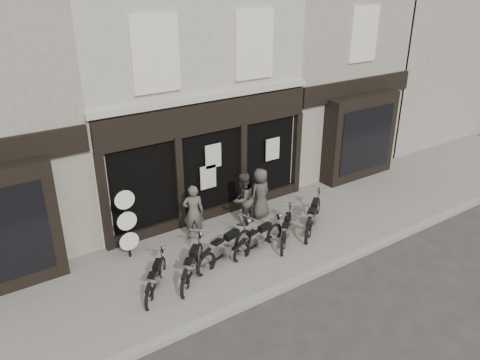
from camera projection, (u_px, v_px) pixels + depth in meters
ground_plane at (267, 261)px, 13.05m from camera, size 90.00×90.00×0.00m
pavement at (249, 245)px, 13.70m from camera, size 30.00×4.20×0.12m
kerb at (296, 281)px, 12.07m from camera, size 30.00×0.25×0.13m
central_building at (164, 78)px, 15.89m from camera, size 7.30×6.22×8.34m
neighbour_right at (306, 62)px, 19.13m from camera, size 5.60×6.73×8.34m
filler_right at (427, 44)px, 23.38m from camera, size 11.00×6.00×8.20m
motorcycle_0 at (156, 280)px, 11.65m from camera, size 1.35×1.57×0.90m
motorcycle_1 at (192, 267)px, 12.10m from camera, size 1.59×1.65×0.99m
motorcycle_2 at (226, 250)px, 12.79m from camera, size 2.17×0.92×1.07m
motorcycle_3 at (259, 240)px, 13.31m from camera, size 2.02×0.73×0.98m
motorcycle_4 at (286, 231)px, 13.79m from camera, size 1.62×1.56×0.97m
motorcycle_5 at (313, 218)px, 14.42m from camera, size 1.97×1.64×1.11m
man_left at (193, 212)px, 13.64m from camera, size 0.73×0.62×1.70m
man_centre at (243, 199)px, 14.43m from camera, size 0.98×0.85×1.70m
man_right at (260, 193)px, 14.84m from camera, size 0.90×0.67×1.66m
advert_sign_post at (127, 226)px, 12.63m from camera, size 0.55×0.35×2.24m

